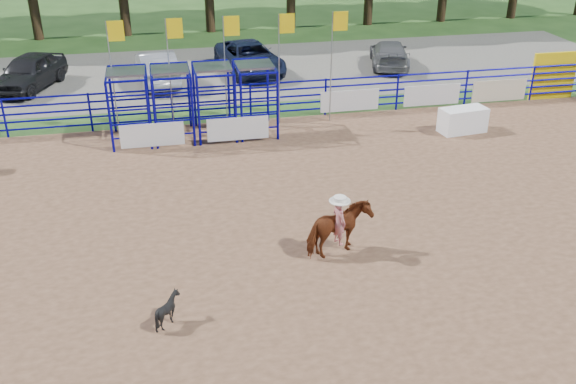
# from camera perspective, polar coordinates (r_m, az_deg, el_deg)

# --- Properties ---
(ground) EXTENTS (120.00, 120.00, 0.00)m
(ground) POSITION_cam_1_polar(r_m,az_deg,el_deg) (16.48, 2.03, -5.45)
(ground) COLOR #396126
(ground) RESTS_ON ground
(arena_dirt) EXTENTS (30.00, 20.00, 0.02)m
(arena_dirt) POSITION_cam_1_polar(r_m,az_deg,el_deg) (16.47, 2.04, -5.42)
(arena_dirt) COLOR brown
(arena_dirt) RESTS_ON ground
(gravel_strip) EXTENTS (40.00, 10.00, 0.01)m
(gravel_strip) POSITION_cam_1_polar(r_m,az_deg,el_deg) (31.96, -5.26, 10.61)
(gravel_strip) COLOR slate
(gravel_strip) RESTS_ON ground
(announcer_table) EXTENTS (1.81, 1.02, 0.91)m
(announcer_table) POSITION_cam_1_polar(r_m,az_deg,el_deg) (24.82, 15.27, 6.19)
(announcer_table) COLOR white
(announcer_table) RESTS_ON arena_dirt
(horse_and_rider) EXTENTS (1.83, 1.31, 2.24)m
(horse_and_rider) POSITION_cam_1_polar(r_m,az_deg,el_deg) (16.05, 4.53, -3.08)
(horse_and_rider) COLOR brown
(horse_and_rider) RESTS_ON arena_dirt
(calf) EXTENTS (0.72, 0.66, 0.72)m
(calf) POSITION_cam_1_polar(r_m,az_deg,el_deg) (14.12, -10.63, -10.25)
(calf) COLOR black
(calf) RESTS_ON arena_dirt
(car_a) EXTENTS (3.28, 4.83, 1.53)m
(car_a) POSITION_cam_1_polar(r_m,az_deg,el_deg) (31.21, -22.03, 9.88)
(car_a) COLOR black
(car_a) RESTS_ON gravel_strip
(car_b) EXTENTS (2.04, 4.66, 1.49)m
(car_b) POSITION_cam_1_polar(r_m,az_deg,el_deg) (30.39, -11.59, 10.82)
(car_b) COLOR gray
(car_b) RESTS_ON gravel_strip
(car_c) EXTENTS (3.20, 5.47, 1.43)m
(car_c) POSITION_cam_1_polar(r_m,az_deg,el_deg) (31.56, -3.42, 11.82)
(car_c) COLOR #161D38
(car_c) RESTS_ON gravel_strip
(car_d) EXTENTS (2.86, 4.67, 1.26)m
(car_d) POSITION_cam_1_polar(r_m,az_deg,el_deg) (32.96, 8.99, 12.04)
(car_d) COLOR slate
(car_d) RESTS_ON gravel_strip
(perimeter_fence) EXTENTS (30.10, 20.10, 1.50)m
(perimeter_fence) POSITION_cam_1_polar(r_m,az_deg,el_deg) (16.09, 2.08, -3.19)
(perimeter_fence) COLOR #0A0799
(perimeter_fence) RESTS_ON ground
(chute_assembly) EXTENTS (19.32, 2.41, 4.20)m
(chute_assembly) POSITION_cam_1_polar(r_m,az_deg,el_deg) (23.65, -7.55, 7.92)
(chute_assembly) COLOR #0A0799
(chute_assembly) RESTS_ON ground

